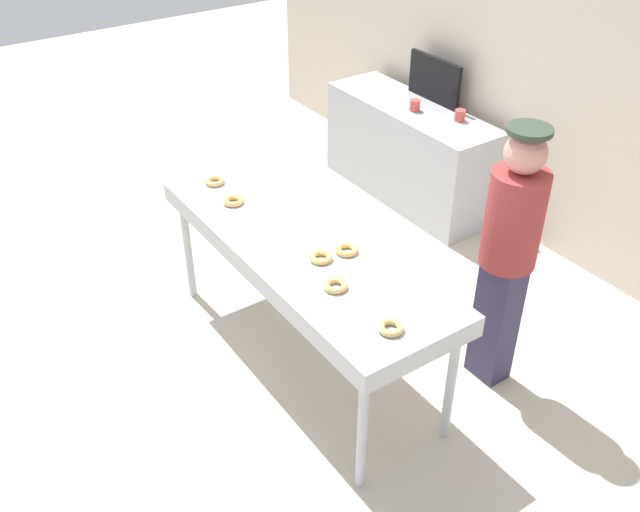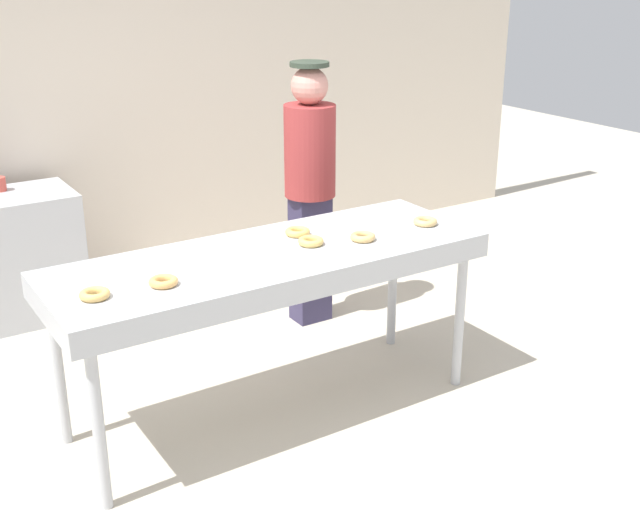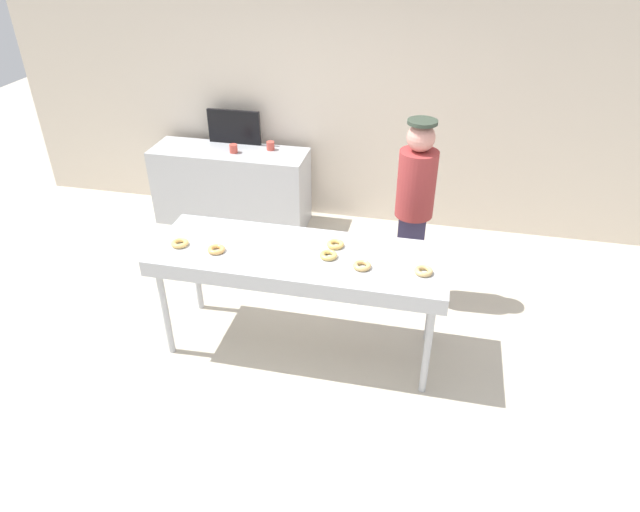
% 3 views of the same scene
% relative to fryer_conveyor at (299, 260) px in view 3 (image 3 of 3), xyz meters
% --- Properties ---
extents(ground_plane, '(16.00, 16.00, 0.00)m').
position_rel_fryer_conveyor_xyz_m(ground_plane, '(0.00, 0.00, -0.86)').
color(ground_plane, beige).
extents(back_wall, '(8.00, 0.12, 3.00)m').
position_rel_fryer_conveyor_xyz_m(back_wall, '(0.00, 2.47, 0.64)').
color(back_wall, beige).
rests_on(back_wall, ground).
extents(fryer_conveyor, '(2.30, 0.79, 0.94)m').
position_rel_fryer_conveyor_xyz_m(fryer_conveyor, '(0.00, 0.00, 0.00)').
color(fryer_conveyor, '#B7BABF').
rests_on(fryer_conveyor, ground).
extents(glazed_donut_0, '(0.19, 0.19, 0.04)m').
position_rel_fryer_conveyor_xyz_m(glazed_donut_0, '(0.96, -0.08, 0.09)').
color(glazed_donut_0, '#DDB66E').
rests_on(glazed_donut_0, fryer_conveyor).
extents(glazed_donut_1, '(0.18, 0.18, 0.04)m').
position_rel_fryer_conveyor_xyz_m(glazed_donut_1, '(0.24, -0.02, 0.09)').
color(glazed_donut_1, '#E1BA60').
rests_on(glazed_donut_1, fryer_conveyor).
extents(glazed_donut_2, '(0.14, 0.14, 0.04)m').
position_rel_fryer_conveyor_xyz_m(glazed_donut_2, '(-0.94, -0.10, 0.09)').
color(glazed_donut_2, '#E9BA64').
rests_on(glazed_donut_2, fryer_conveyor).
extents(glazed_donut_3, '(0.18, 0.18, 0.04)m').
position_rel_fryer_conveyor_xyz_m(glazed_donut_3, '(0.51, -0.11, 0.09)').
color(glazed_donut_3, '#E2B469').
rests_on(glazed_donut_3, fryer_conveyor).
extents(glazed_donut_4, '(0.18, 0.18, 0.04)m').
position_rel_fryer_conveyor_xyz_m(glazed_donut_4, '(0.26, 0.15, 0.09)').
color(glazed_donut_4, '#E8B95D').
rests_on(glazed_donut_4, fryer_conveyor).
extents(glazed_donut_5, '(0.18, 0.18, 0.04)m').
position_rel_fryer_conveyor_xyz_m(glazed_donut_5, '(-0.63, -0.12, 0.09)').
color(glazed_donut_5, '#EEB05F').
rests_on(glazed_donut_5, fryer_conveyor).
extents(worker_baker, '(0.33, 0.33, 1.74)m').
position_rel_fryer_conveyor_xyz_m(worker_baker, '(0.81, 0.91, 0.14)').
color(worker_baker, '#312D4C').
rests_on(worker_baker, ground).
extents(prep_counter, '(1.77, 0.57, 0.88)m').
position_rel_fryer_conveyor_xyz_m(prep_counter, '(-1.33, 2.02, -0.42)').
color(prep_counter, '#B7BABF').
rests_on(prep_counter, ground).
extents(paper_cup_0, '(0.09, 0.09, 0.09)m').
position_rel_fryer_conveyor_xyz_m(paper_cup_0, '(-1.25, 1.97, 0.06)').
color(paper_cup_0, '#CC4C3F').
rests_on(paper_cup_0, prep_counter).
extents(paper_cup_1, '(0.09, 0.09, 0.09)m').
position_rel_fryer_conveyor_xyz_m(paper_cup_1, '(-0.88, 2.14, 0.06)').
color(paper_cup_1, '#CC4C3F').
rests_on(paper_cup_1, prep_counter).
extents(menu_display, '(0.61, 0.04, 0.39)m').
position_rel_fryer_conveyor_xyz_m(menu_display, '(-1.33, 2.25, 0.21)').
color(menu_display, black).
rests_on(menu_display, prep_counter).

